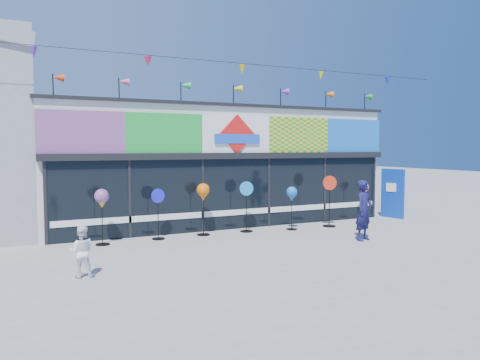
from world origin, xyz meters
TOP-DOWN VIEW (x-y plane):
  - ground at (0.00, 0.00)m, footprint 80.00×80.00m
  - kite_shop at (0.00, 5.94)m, footprint 16.00×5.70m
  - blue_sign at (6.37, 3.00)m, footprint 0.34×0.94m
  - spinner_0 at (-4.41, 2.71)m, footprint 0.39×0.39m
  - spinner_1 at (-2.81, 2.81)m, footprint 0.41×0.38m
  - spinner_2 at (-1.40, 2.83)m, footprint 0.40×0.40m
  - spinner_3 at (0.04, 2.78)m, footprint 0.45×0.41m
  - spinner_4 at (1.53, 2.47)m, footprint 0.36×0.36m
  - spinner_5 at (3.00, 2.42)m, footprint 0.48×0.44m
  - spinner_6 at (4.81, 2.81)m, footprint 0.36×0.36m
  - adult_man at (2.46, 0.08)m, footprint 0.74×0.61m
  - child at (-5.35, -0.38)m, footprint 0.58×0.41m

SIDE VIEW (x-z plane):
  - ground at x=0.00m, z-range 0.00..0.00m
  - child at x=-5.35m, z-range 0.00..1.07m
  - spinner_1 at x=-2.81m, z-range 0.04..1.52m
  - spinner_3 at x=0.04m, z-range 0.05..1.65m
  - adult_man at x=2.46m, z-range 0.00..1.74m
  - spinner_5 at x=3.00m, z-range 0.05..1.77m
  - blue_sign at x=6.37m, z-range 0.00..1.86m
  - spinner_4 at x=1.53m, z-range 0.42..1.83m
  - spinner_6 at x=4.81m, z-range 0.43..1.84m
  - spinner_0 at x=-4.41m, z-range 0.46..2.01m
  - spinner_2 at x=-1.40m, z-range 0.48..2.06m
  - kite_shop at x=0.00m, z-range -0.61..4.70m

